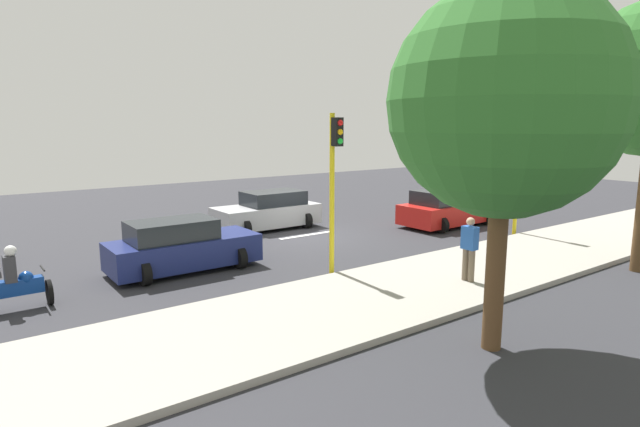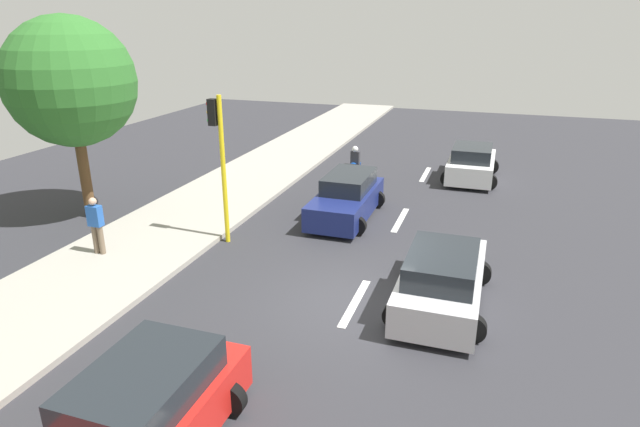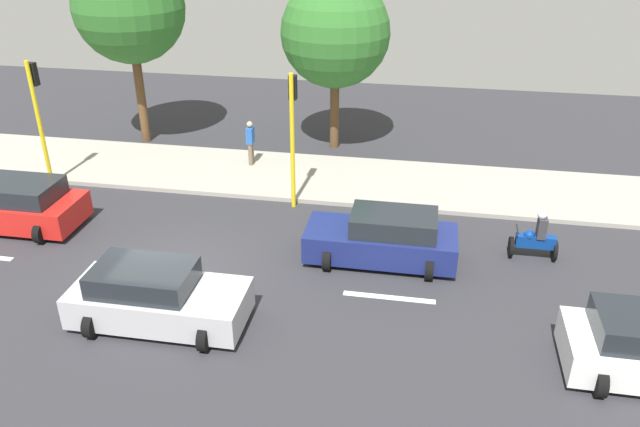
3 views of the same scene
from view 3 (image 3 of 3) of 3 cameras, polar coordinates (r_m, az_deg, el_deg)
ground_plane at (r=17.92m, az=-13.32°, el=-5.61°), size 40.00×60.00×0.10m
sidewalk at (r=23.65m, az=-7.03°, el=3.71°), size 4.00×60.00×0.15m
lane_stripe_far_north at (r=17.49m, az=26.47°, el=-8.78°), size 0.20×2.40×0.01m
lane_stripe_north at (r=16.64m, az=6.26°, el=-7.55°), size 0.20×2.40×0.01m
lane_stripe_mid at (r=17.89m, az=-13.34°, el=-5.46°), size 0.20×2.40×0.01m
car_dark_blue at (r=17.84m, az=5.77°, el=-2.26°), size 2.12×4.23×1.52m
car_silver at (r=15.83m, az=-14.58°, el=-7.31°), size 2.25×4.23×1.52m
car_red at (r=21.77m, az=-25.88°, el=0.69°), size 2.33×4.28×1.52m
motorcycle at (r=18.90m, az=18.89°, el=-2.14°), size 0.60×1.30×1.53m
pedestrian_near_signal at (r=23.82m, az=-6.30°, el=6.50°), size 0.40×0.24×1.69m
traffic_light_corner at (r=23.51m, az=-24.15°, el=8.80°), size 0.49×0.24×4.50m
traffic_light_midblock at (r=20.07m, az=-2.49°, el=8.29°), size 0.49×0.24×4.50m
street_tree_center at (r=24.79m, az=1.40°, el=16.00°), size 4.17×4.17×6.70m
street_tree_north at (r=26.34m, az=-16.87°, el=17.39°), size 4.27×4.27×7.57m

